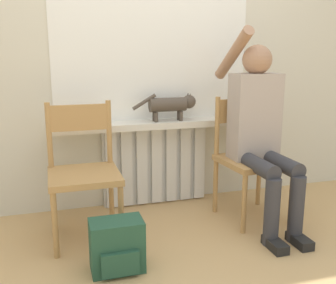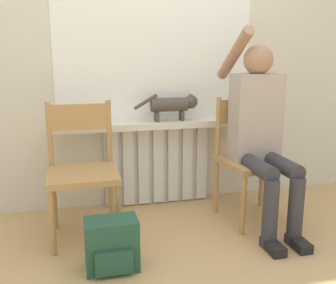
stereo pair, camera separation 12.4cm
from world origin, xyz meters
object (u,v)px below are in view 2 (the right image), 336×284
object	(u,v)px
chair_right	(252,157)
person	(261,127)
cat	(174,104)
chair_left	(82,169)
backpack	(112,245)

from	to	relation	value
chair_right	person	distance (m)	0.27
chair_right	cat	distance (m)	0.71
cat	person	bearing A→B (deg)	-44.28
chair_left	person	size ratio (longest dim) A/B	0.64
person	chair_left	bearing A→B (deg)	174.84
chair_left	chair_right	size ratio (longest dim) A/B	1.00
person	cat	size ratio (longest dim) A/B	2.76
chair_right	backpack	xyz separation A→B (m)	(-1.09, -0.49, -0.32)
chair_left	chair_right	bearing A→B (deg)	-0.37
chair_left	chair_right	xyz separation A→B (m)	(1.22, -0.00, 0.00)
chair_right	backpack	world-z (taller)	chair_right
backpack	chair_left	bearing A→B (deg)	105.28
chair_left	cat	xyz separation A→B (m)	(0.73, 0.37, 0.36)
cat	backpack	size ratio (longest dim) A/B	1.68
person	backpack	distance (m)	1.29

